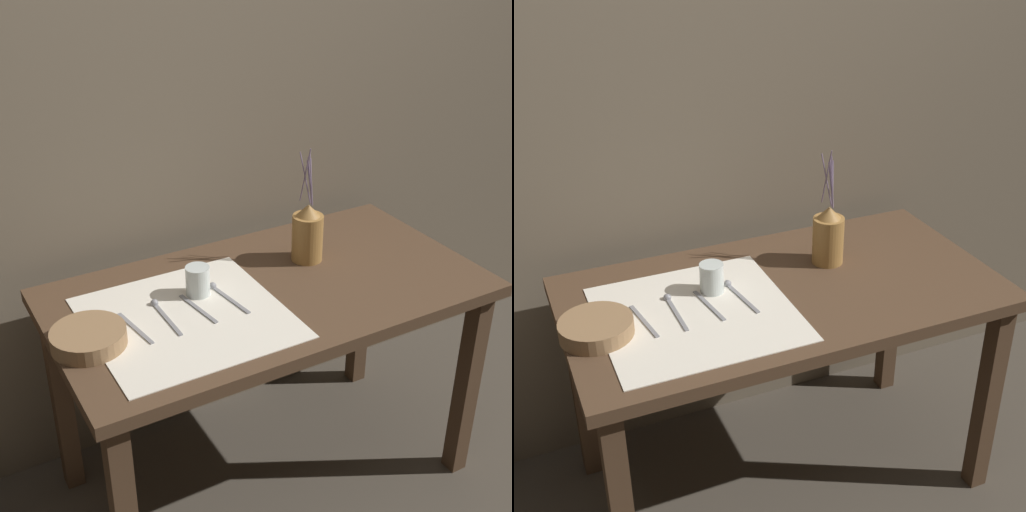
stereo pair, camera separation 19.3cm
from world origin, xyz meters
TOP-DOWN VIEW (x-y plane):
  - ground_plane at (0.00, 0.00)m, footprint 12.00×12.00m
  - stone_wall_back at (0.00, 0.47)m, footprint 7.00×0.06m
  - wooden_table at (0.00, 0.00)m, footprint 1.34×0.72m
  - linen_cloth at (-0.29, -0.04)m, footprint 0.55×0.54m
  - pitcher_with_flowers at (0.20, 0.10)m, footprint 0.10×0.10m
  - wooden_bowl at (-0.57, -0.03)m, footprint 0.20×0.20m
  - glass_tumbler_near at (-0.21, 0.06)m, footprint 0.07×0.07m
  - knife_center at (-0.44, -0.02)m, footprint 0.04×0.19m
  - spoon_inner at (-0.34, 0.04)m, footprint 0.02×0.20m
  - fork_inner at (-0.24, -0.01)m, footprint 0.04×0.19m
  - spoon_outer at (-0.15, 0.04)m, footprint 0.04×0.20m

SIDE VIEW (x-z plane):
  - ground_plane at x=0.00m, z-range 0.00..0.00m
  - wooden_table at x=0.00m, z-range 0.28..1.05m
  - linen_cloth at x=-0.29m, z-range 0.77..0.77m
  - knife_center at x=-0.44m, z-range 0.77..0.77m
  - fork_inner at x=-0.24m, z-range 0.77..0.77m
  - spoon_inner at x=-0.34m, z-range 0.76..0.79m
  - spoon_outer at x=-0.15m, z-range 0.76..0.79m
  - wooden_bowl at x=-0.57m, z-range 0.77..0.82m
  - glass_tumbler_near at x=-0.21m, z-range 0.77..0.86m
  - pitcher_with_flowers at x=0.20m, z-range 0.67..1.05m
  - stone_wall_back at x=0.00m, z-range 0.00..2.40m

